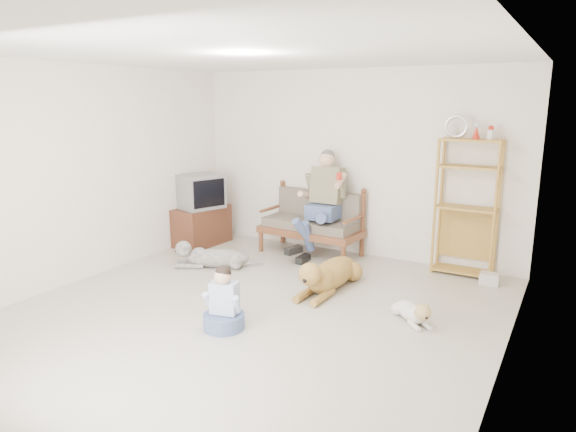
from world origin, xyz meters
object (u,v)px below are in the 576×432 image
Objects in this scene: etagere at (466,206)px; tv_stand at (202,226)px; golden_retriever at (328,275)px; loveseat at (313,221)px.

etagere is 2.23× the size of tv_stand.
golden_retriever is (2.63, -0.84, -0.11)m from tv_stand.
tv_stand reaches higher than golden_retriever.
etagere is (2.17, 0.11, 0.43)m from loveseat.
loveseat is 0.99× the size of golden_retriever.
etagere reaches higher than tv_stand.
etagere is 4.01m from tv_stand.
loveseat is 1.64× the size of tv_stand.
golden_retriever is (-1.29, -1.42, -0.72)m from etagere.
loveseat is at bearing -177.03° from etagere.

